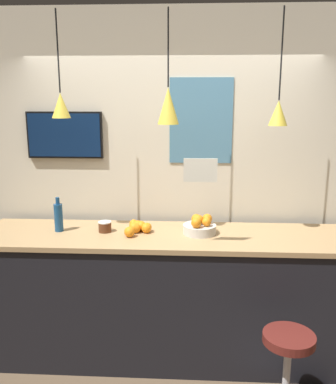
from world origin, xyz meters
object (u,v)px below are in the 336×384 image
object	(u,v)px
juice_bottle	(59,217)
bar_stool	(287,364)
fruit_bowl	(200,226)
mounted_tv	(65,135)
spread_jar	(105,227)

from	to	relation	value
juice_bottle	bar_stool	bearing A→B (deg)	-23.01
bar_stool	fruit_bowl	bearing A→B (deg)	128.42
bar_stool	mounted_tv	xyz separation A→B (m)	(-1.77, 1.12, 1.41)
bar_stool	mounted_tv	distance (m)	2.52
bar_stool	mounted_tv	bearing A→B (deg)	147.63
juice_bottle	mounted_tv	distance (m)	0.74
juice_bottle	spread_jar	size ratio (longest dim) A/B	2.68
fruit_bowl	mounted_tv	bearing A→B (deg)	162.05
juice_bottle	fruit_bowl	bearing A→B (deg)	-0.11
bar_stool	juice_bottle	world-z (taller)	juice_bottle
juice_bottle	spread_jar	bearing A→B (deg)	-0.00
fruit_bowl	mounted_tv	world-z (taller)	mounted_tv
bar_stool	spread_jar	xyz separation A→B (m)	(-1.36, 0.74, 0.70)
juice_bottle	mounted_tv	size ratio (longest dim) A/B	0.43
spread_jar	mounted_tv	bearing A→B (deg)	136.96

